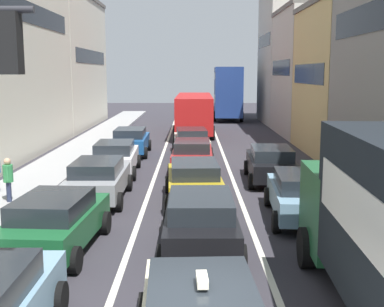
{
  "coord_description": "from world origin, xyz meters",
  "views": [
    {
      "loc": [
        -0.05,
        -6.35,
        4.56
      ],
      "look_at": [
        0.0,
        12.0,
        1.6
      ],
      "focal_mm": 47.14,
      "sensor_mm": 36.0,
      "label": 1
    }
  ],
  "objects_px": {
    "hatchback_centre_lane_third": "(193,181)",
    "sedan_left_lane_fifth": "(129,141)",
    "sedan_centre_lane_fifth": "(190,141)",
    "sedan_right_lane_behind_truck": "(300,194)",
    "sedan_centre_lane_second": "(199,220)",
    "wagon_left_lane_second": "(54,221)",
    "coupe_centre_lane_fourth": "(191,155)",
    "wagon_right_lane_far": "(270,163)",
    "sedan_left_lane_third": "(97,179)",
    "pedestrian_near_kerb": "(7,178)",
    "sedan_left_lane_fourth": "(114,157)",
    "bus_far_queue_secondary": "(226,90)",
    "bus_mid_queue_primary": "(193,111)"
  },
  "relations": [
    {
      "from": "hatchback_centre_lane_third",
      "to": "sedan_left_lane_fourth",
      "type": "distance_m",
      "value": 6.17
    },
    {
      "from": "wagon_left_lane_second",
      "to": "coupe_centre_lane_fourth",
      "type": "distance_m",
      "value": 11.05
    },
    {
      "from": "coupe_centre_lane_fourth",
      "to": "sedan_left_lane_third",
      "type": "bearing_deg",
      "value": 148.41
    },
    {
      "from": "coupe_centre_lane_fourth",
      "to": "wagon_right_lane_far",
      "type": "bearing_deg",
      "value": -121.85
    },
    {
      "from": "sedan_left_lane_fifth",
      "to": "sedan_centre_lane_second",
      "type": "bearing_deg",
      "value": -167.27
    },
    {
      "from": "sedan_centre_lane_fifth",
      "to": "bus_mid_queue_primary",
      "type": "relative_size",
      "value": 0.42
    },
    {
      "from": "sedan_right_lane_behind_truck",
      "to": "bus_mid_queue_primary",
      "type": "height_order",
      "value": "bus_mid_queue_primary"
    },
    {
      "from": "pedestrian_near_kerb",
      "to": "sedan_left_lane_fourth",
      "type": "bearing_deg",
      "value": 45.45
    },
    {
      "from": "sedan_centre_lane_fifth",
      "to": "hatchback_centre_lane_third",
      "type": "bearing_deg",
      "value": 177.05
    },
    {
      "from": "sedan_centre_lane_second",
      "to": "pedestrian_near_kerb",
      "type": "xyz_separation_m",
      "value": [
        -6.57,
        4.51,
        0.15
      ]
    },
    {
      "from": "wagon_right_lane_far",
      "to": "bus_mid_queue_primary",
      "type": "bearing_deg",
      "value": 13.45
    },
    {
      "from": "bus_mid_queue_primary",
      "to": "sedan_centre_lane_fifth",
      "type": "bearing_deg",
      "value": 179.26
    },
    {
      "from": "sedan_left_lane_third",
      "to": "sedan_centre_lane_fifth",
      "type": "distance_m",
      "value": 10.7
    },
    {
      "from": "wagon_right_lane_far",
      "to": "pedestrian_near_kerb",
      "type": "distance_m",
      "value": 10.38
    },
    {
      "from": "sedan_centre_lane_fifth",
      "to": "sedan_right_lane_behind_truck",
      "type": "distance_m",
      "value": 12.95
    },
    {
      "from": "sedan_right_lane_behind_truck",
      "to": "wagon_right_lane_far",
      "type": "bearing_deg",
      "value": 4.99
    },
    {
      "from": "bus_mid_queue_primary",
      "to": "sedan_left_lane_fifth",
      "type": "bearing_deg",
      "value": 159.33
    },
    {
      "from": "hatchback_centre_lane_third",
      "to": "sedan_centre_lane_second",
      "type": "bearing_deg",
      "value": 179.02
    },
    {
      "from": "bus_far_queue_secondary",
      "to": "sedan_left_lane_fifth",
      "type": "bearing_deg",
      "value": 164.63
    },
    {
      "from": "bus_far_queue_secondary",
      "to": "wagon_right_lane_far",
      "type": "bearing_deg",
      "value": -178.45
    },
    {
      "from": "sedan_right_lane_behind_truck",
      "to": "bus_mid_queue_primary",
      "type": "xyz_separation_m",
      "value": [
        -3.27,
        21.86,
        0.96
      ]
    },
    {
      "from": "wagon_left_lane_second",
      "to": "hatchback_centre_lane_third",
      "type": "xyz_separation_m",
      "value": [
        3.58,
        4.9,
        0.0
      ]
    },
    {
      "from": "sedan_centre_lane_second",
      "to": "wagon_right_lane_far",
      "type": "relative_size",
      "value": 0.98
    },
    {
      "from": "bus_far_queue_secondary",
      "to": "sedan_centre_lane_fifth",
      "type": "bearing_deg",
      "value": 172.93
    },
    {
      "from": "hatchback_centre_lane_third",
      "to": "sedan_left_lane_fourth",
      "type": "height_order",
      "value": "same"
    },
    {
      "from": "sedan_centre_lane_second",
      "to": "wagon_right_lane_far",
      "type": "height_order",
      "value": "same"
    },
    {
      "from": "sedan_left_lane_third",
      "to": "pedestrian_near_kerb",
      "type": "xyz_separation_m",
      "value": [
        -2.99,
        -0.6,
        0.15
      ]
    },
    {
      "from": "sedan_centre_lane_fifth",
      "to": "sedan_right_lane_behind_truck",
      "type": "xyz_separation_m",
      "value": [
        3.47,
        -12.48,
        0.0
      ]
    },
    {
      "from": "hatchback_centre_lane_third",
      "to": "pedestrian_near_kerb",
      "type": "relative_size",
      "value": 2.64
    },
    {
      "from": "sedan_left_lane_fourth",
      "to": "bus_far_queue_secondary",
      "type": "height_order",
      "value": "bus_far_queue_secondary"
    },
    {
      "from": "hatchback_centre_lane_third",
      "to": "pedestrian_near_kerb",
      "type": "height_order",
      "value": "pedestrian_near_kerb"
    },
    {
      "from": "hatchback_centre_lane_third",
      "to": "sedan_centre_lane_fifth",
      "type": "height_order",
      "value": "same"
    },
    {
      "from": "sedan_centre_lane_fifth",
      "to": "pedestrian_near_kerb",
      "type": "distance_m",
      "value": 12.49
    },
    {
      "from": "sedan_left_lane_fifth",
      "to": "sedan_right_lane_behind_truck",
      "type": "distance_m",
      "value": 14.31
    },
    {
      "from": "sedan_centre_lane_second",
      "to": "bus_mid_queue_primary",
      "type": "xyz_separation_m",
      "value": [
        -0.05,
        24.67,
        0.96
      ]
    },
    {
      "from": "sedan_centre_lane_second",
      "to": "wagon_left_lane_second",
      "type": "xyz_separation_m",
      "value": [
        -3.72,
        -0.08,
        0.0
      ]
    },
    {
      "from": "hatchback_centre_lane_third",
      "to": "sedan_left_lane_fifth",
      "type": "distance_m",
      "value": 11.11
    },
    {
      "from": "wagon_left_lane_second",
      "to": "sedan_right_lane_behind_truck",
      "type": "bearing_deg",
      "value": -63.46
    },
    {
      "from": "sedan_left_lane_third",
      "to": "sedan_left_lane_fourth",
      "type": "bearing_deg",
      "value": 0.81
    },
    {
      "from": "sedan_centre_lane_second",
      "to": "coupe_centre_lane_fourth",
      "type": "xyz_separation_m",
      "value": [
        -0.21,
        10.4,
        0.0
      ]
    },
    {
      "from": "sedan_left_lane_fifth",
      "to": "sedan_left_lane_fourth",
      "type": "bearing_deg",
      "value": 178.99
    },
    {
      "from": "sedan_left_lane_fifth",
      "to": "wagon_right_lane_far",
      "type": "bearing_deg",
      "value": -137.06
    },
    {
      "from": "wagon_left_lane_second",
      "to": "bus_far_queue_secondary",
      "type": "distance_m",
      "value": 38.43
    },
    {
      "from": "hatchback_centre_lane_third",
      "to": "sedan_left_lane_fourth",
      "type": "xyz_separation_m",
      "value": [
        -3.55,
        5.05,
        0.0
      ]
    },
    {
      "from": "sedan_centre_lane_fifth",
      "to": "sedan_centre_lane_second",
      "type": "bearing_deg",
      "value": 177.39
    },
    {
      "from": "wagon_right_lane_far",
      "to": "bus_mid_queue_primary",
      "type": "height_order",
      "value": "bus_mid_queue_primary"
    },
    {
      "from": "wagon_left_lane_second",
      "to": "pedestrian_near_kerb",
      "type": "xyz_separation_m",
      "value": [
        -2.85,
        4.59,
        0.15
      ]
    },
    {
      "from": "pedestrian_near_kerb",
      "to": "sedan_right_lane_behind_truck",
      "type": "bearing_deg",
      "value": -26.17
    },
    {
      "from": "sedan_left_lane_third",
      "to": "coupe_centre_lane_fourth",
      "type": "height_order",
      "value": "same"
    },
    {
      "from": "sedan_left_lane_third",
      "to": "wagon_right_lane_far",
      "type": "xyz_separation_m",
      "value": [
        6.68,
        3.15,
        0.0
      ]
    }
  ]
}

